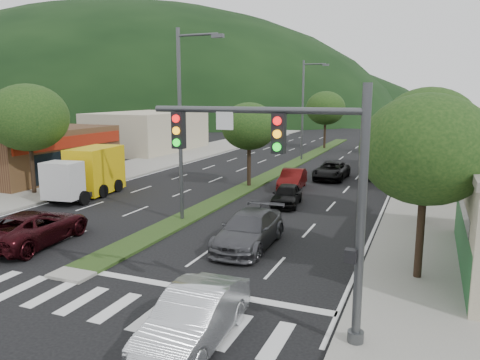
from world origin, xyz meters
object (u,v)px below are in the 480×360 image
at_px(tree_r_b, 429,128).
at_px(motorhome, 390,149).
at_px(streetlight_mid, 305,105).
at_px(car_queue_a, 287,195).
at_px(tree_r_e, 431,112).
at_px(tree_med_far, 326,108).
at_px(car_queue_d, 332,171).
at_px(tree_r_d, 431,112).
at_px(suv_maroon, 35,227).
at_px(tree_r_c, 430,124).
at_px(streetlight_near, 183,116).
at_px(car_queue_b, 249,230).
at_px(box_truck, 89,174).
at_px(traffic_signal, 302,174).
at_px(sedan_silver, 194,317).
at_px(tree_r_a, 426,150).
at_px(tree_med_near, 249,126).
at_px(car_queue_c, 292,179).
at_px(tree_l_a, 28,118).

xyz_separation_m(tree_r_b, motorhome, (-3.00, 16.21, -2.94)).
bearing_deg(streetlight_mid, car_queue_a, -78.39).
xyz_separation_m(tree_r_e, tree_med_far, (-12.00, 4.00, 0.11)).
bearing_deg(tree_r_b, car_queue_d, 121.54).
distance_m(tree_r_d, suv_maroon, 32.66).
xyz_separation_m(tree_r_d, tree_med_far, (-12.00, 14.00, -0.17)).
xyz_separation_m(tree_r_c, car_queue_a, (-7.78, -6.56, -4.09)).
bearing_deg(streetlight_near, tree_r_e, 69.77).
bearing_deg(tree_r_c, streetlight_mid, 132.22).
xyz_separation_m(tree_med_far, streetlight_near, (0.21, -36.00, 0.58)).
relative_size(car_queue_b, box_truck, 0.80).
xyz_separation_m(traffic_signal, streetlight_mid, (-8.82, 34.54, 0.94)).
distance_m(tree_r_b, sedan_silver, 16.53).
bearing_deg(car_queue_b, traffic_signal, -60.36).
distance_m(tree_r_a, tree_r_e, 36.00).
relative_size(tree_med_near, sedan_silver, 1.28).
relative_size(tree_r_c, sedan_silver, 1.38).
bearing_deg(car_queue_b, tree_r_c, 62.81).
relative_size(tree_r_e, suv_maroon, 1.21).
relative_size(streetlight_mid, box_truck, 1.50).
distance_m(tree_r_b, streetlight_mid, 24.09).
xyz_separation_m(car_queue_b, car_queue_c, (-1.75, 13.18, -0.06)).
height_order(tree_med_far, suv_maroon, tree_med_far).
bearing_deg(tree_r_b, tree_r_d, 90.00).
height_order(streetlight_near, box_truck, streetlight_near).
bearing_deg(car_queue_a, tree_r_d, 57.91).
distance_m(car_queue_a, motorhome, 15.59).
bearing_deg(traffic_signal, car_queue_a, 107.79).
bearing_deg(suv_maroon, car_queue_c, -119.82).
height_order(streetlight_mid, box_truck, streetlight_mid).
bearing_deg(tree_r_a, motorhome, 97.06).
xyz_separation_m(traffic_signal, car_queue_a, (-4.81, 14.98, -3.99)).
xyz_separation_m(tree_med_far, motorhome, (9.00, -15.79, -2.91)).
bearing_deg(tree_med_far, streetlight_mid, -88.93).
height_order(tree_r_b, car_queue_d, tree_r_b).
bearing_deg(tree_r_c, tree_r_e, 90.00).
bearing_deg(tree_r_e, tree_l_a, -129.24).
bearing_deg(streetlight_mid, car_queue_d, -63.47).
distance_m(sedan_silver, car_queue_b, 8.42).
bearing_deg(tree_r_a, tree_r_e, 90.00).
relative_size(tree_med_far, car_queue_b, 1.31).
xyz_separation_m(traffic_signal, tree_r_b, (2.97, 13.54, 0.39)).
bearing_deg(car_queue_d, streetlight_near, -106.13).
xyz_separation_m(tree_r_c, suv_maroon, (-16.22, -18.00, -3.98)).
bearing_deg(car_queue_d, suv_maroon, -112.19).
bearing_deg(motorhome, car_queue_b, -95.18).
height_order(car_queue_a, box_truck, box_truck).
bearing_deg(tree_r_a, suv_maroon, -172.97).
relative_size(tree_r_b, car_queue_b, 1.31).
relative_size(suv_maroon, car_queue_b, 1.04).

